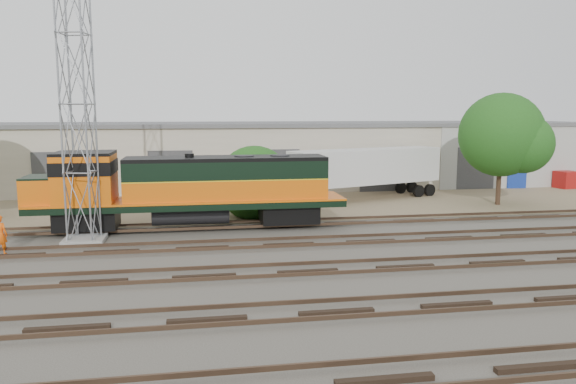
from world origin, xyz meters
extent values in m
plane|color=#47423A|center=(0.00, 0.00, 0.00)|extent=(140.00, 140.00, 0.00)
cube|color=#726047|center=(0.00, 15.00, 0.01)|extent=(80.00, 16.00, 0.02)
cube|color=black|center=(0.00, -12.00, 0.07)|extent=(80.00, 2.40, 0.14)
cube|color=#4C3828|center=(0.00, -11.25, 0.21)|extent=(80.00, 0.08, 0.14)
cube|color=black|center=(0.00, -7.50, 0.07)|extent=(80.00, 2.40, 0.14)
cube|color=#4C3828|center=(0.00, -8.25, 0.21)|extent=(80.00, 0.08, 0.14)
cube|color=#4C3828|center=(0.00, -6.75, 0.21)|extent=(80.00, 0.08, 0.14)
cube|color=black|center=(0.00, -3.00, 0.07)|extent=(80.00, 2.40, 0.14)
cube|color=#4C3828|center=(0.00, -3.75, 0.21)|extent=(80.00, 0.08, 0.14)
cube|color=#4C3828|center=(0.00, -2.25, 0.21)|extent=(80.00, 0.08, 0.14)
cube|color=black|center=(0.00, 1.50, 0.07)|extent=(80.00, 2.40, 0.14)
cube|color=#4C3828|center=(0.00, 0.75, 0.21)|extent=(80.00, 0.08, 0.14)
cube|color=#4C3828|center=(0.00, 2.25, 0.21)|extent=(80.00, 0.08, 0.14)
cube|color=black|center=(0.00, 6.00, 0.07)|extent=(80.00, 2.40, 0.14)
cube|color=#4C3828|center=(0.00, 5.25, 0.21)|extent=(80.00, 0.08, 0.14)
cube|color=#4C3828|center=(0.00, 6.75, 0.21)|extent=(80.00, 0.08, 0.14)
cube|color=beige|center=(0.00, 23.00, 2.50)|extent=(58.00, 10.00, 5.00)
cube|color=#59595B|center=(0.00, 23.00, 5.15)|extent=(58.40, 10.40, 0.30)
cube|color=#999993|center=(22.00, 17.95, 2.50)|extent=(14.00, 0.10, 5.00)
cube|color=#333335|center=(-14.00, 17.94, 1.70)|extent=(3.20, 0.12, 3.40)
cube|color=#333335|center=(-6.00, 17.94, 1.70)|extent=(3.20, 0.12, 3.40)
cube|color=#333335|center=(2.00, 17.94, 1.70)|extent=(3.20, 0.12, 3.40)
cube|color=#333335|center=(10.00, 17.94, 1.70)|extent=(3.20, 0.12, 3.40)
cube|color=#333335|center=(18.00, 17.94, 1.70)|extent=(3.20, 0.12, 3.40)
cube|color=black|center=(-9.80, 6.00, 0.76)|extent=(3.07, 2.30, 0.96)
cube|color=black|center=(0.75, 6.00, 0.76)|extent=(3.07, 2.30, 0.96)
cube|color=black|center=(-4.52, 6.00, 1.41)|extent=(16.31, 2.88, 0.34)
cylinder|color=black|center=(-4.52, 6.00, 0.81)|extent=(4.03, 1.06, 1.06)
cube|color=#D55B0A|center=(-2.60, 6.00, 2.15)|extent=(10.55, 2.49, 1.15)
cube|color=black|center=(-2.60, 6.00, 3.21)|extent=(10.55, 2.49, 0.96)
cube|color=black|center=(-2.60, 6.00, 3.78)|extent=(10.55, 2.49, 0.19)
cube|color=#D55B0A|center=(-9.80, 6.00, 2.82)|extent=(2.88, 2.88, 2.49)
cube|color=black|center=(-9.80, 6.00, 4.15)|extent=(2.88, 2.88, 0.15)
cube|color=#D55B0A|center=(-12.01, 6.00, 2.25)|extent=(1.53, 2.30, 1.34)
cube|color=gray|center=(-9.60, 4.04, 0.10)|extent=(1.92, 1.92, 0.20)
cylinder|color=gray|center=(-10.19, 4.63, 6.60)|extent=(0.10, 0.10, 12.80)
cylinder|color=gray|center=(-9.02, 4.63, 6.60)|extent=(0.10, 0.10, 12.80)
cylinder|color=gray|center=(-10.19, 3.46, 6.60)|extent=(0.10, 0.10, 12.80)
cylinder|color=gray|center=(-9.02, 3.46, 6.60)|extent=(0.10, 0.10, 12.80)
imported|color=#FB5B0D|center=(-12.81, 2.15, 0.89)|extent=(0.70, 0.52, 1.77)
cube|color=silver|center=(7.74, 14.31, 2.38)|extent=(11.81, 6.10, 2.43)
cube|color=black|center=(12.07, 15.84, 0.45)|extent=(2.78, 2.84, 0.90)
cube|color=black|center=(3.80, 11.96, 0.58)|extent=(0.13, 0.13, 1.17)
cube|color=black|center=(3.20, 13.66, 0.58)|extent=(0.13, 0.13, 1.17)
cube|color=navy|center=(21.62, 18.48, 0.75)|extent=(1.69, 1.59, 1.50)
cube|color=maroon|center=(25.62, 17.27, 0.70)|extent=(1.76, 1.68, 1.40)
cylinder|color=#382619|center=(-0.76, 9.31, 0.20)|extent=(0.31, 0.31, 0.41)
sphere|color=#1C4012|center=(-0.76, 9.31, 1.99)|extent=(4.51, 4.51, 4.51)
sphere|color=#1C4012|center=(0.14, 8.63, 1.54)|extent=(3.16, 3.16, 3.16)
cylinder|color=#382619|center=(15.82, 10.63, 1.38)|extent=(0.32, 0.32, 2.77)
sphere|color=#1C4012|center=(15.82, 10.63, 4.70)|extent=(5.53, 5.53, 5.53)
sphere|color=#1C4012|center=(16.93, 9.80, 4.15)|extent=(3.87, 3.87, 3.87)
camera|label=1|loc=(-4.26, -23.78, 6.31)|focal=35.00mm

